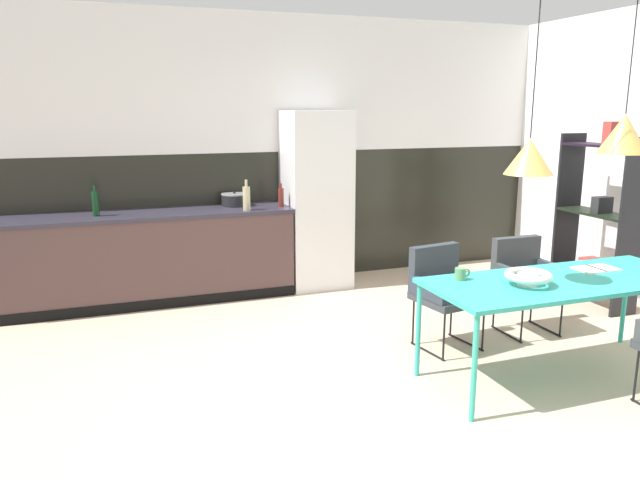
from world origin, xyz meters
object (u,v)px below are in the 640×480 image
object	(u,v)px
armchair_corner_seat	(524,272)
pendant_lamp_over_table_near	(529,156)
refrigerator_column	(316,200)
dining_table	(564,285)
bottle_wine_green	(95,203)
open_book	(596,269)
fruit_bowl	(528,277)
cooking_pot	(235,200)
armchair_facing_counter	(443,284)
bottle_spice_small	(281,197)
mug_dark_espresso	(461,274)
open_shelf_unit	(598,215)
bottle_oil_tall	(247,198)
pendant_lamp_over_table_far	(624,134)

from	to	relation	value
armchair_corner_seat	pendant_lamp_over_table_near	distance (m)	1.59
refrigerator_column	dining_table	size ratio (longest dim) A/B	0.94
bottle_wine_green	refrigerator_column	bearing A→B (deg)	0.97
bottle_wine_green	open_book	bearing A→B (deg)	-37.28
fruit_bowl	bottle_wine_green	xyz separation A→B (m)	(-2.73, 2.80, 0.23)
cooking_pot	armchair_facing_counter	bearing A→B (deg)	-59.80
cooking_pot	bottle_spice_small	distance (m)	0.49
mug_dark_espresso	fruit_bowl	bearing A→B (deg)	-37.11
pendant_lamp_over_table_near	refrigerator_column	bearing A→B (deg)	99.29
refrigerator_column	bottle_wine_green	size ratio (longest dim) A/B	6.42
open_book	bottle_wine_green	world-z (taller)	bottle_wine_green
refrigerator_column	armchair_facing_counter	distance (m)	2.07
armchair_corner_seat	mug_dark_espresso	size ratio (longest dim) A/B	6.83
open_shelf_unit	pendant_lamp_over_table_near	bearing A→B (deg)	-55.87
dining_table	pendant_lamp_over_table_near	xyz separation A→B (m)	(-0.40, -0.02, 0.91)
armchair_corner_seat	bottle_spice_small	distance (m)	2.50
cooking_pot	armchair_corner_seat	bearing A→B (deg)	-44.68
bottle_oil_tall	open_shelf_unit	size ratio (longest dim) A/B	0.17
pendant_lamp_over_table_near	open_book	bearing A→B (deg)	10.40
dining_table	bottle_oil_tall	xyz separation A→B (m)	(-1.66, 2.61, 0.34)
fruit_bowl	bottle_spice_small	size ratio (longest dim) A/B	1.28
bottle_oil_tall	open_shelf_unit	world-z (taller)	open_shelf_unit
refrigerator_column	bottle_wine_green	world-z (taller)	refrigerator_column
bottle_wine_green	armchair_corner_seat	bearing A→B (deg)	-28.80
mug_dark_espresso	open_shelf_unit	distance (m)	2.42
bottle_wine_green	bottle_spice_small	bearing A→B (deg)	-1.89
armchair_corner_seat	cooking_pot	world-z (taller)	cooking_pot
cooking_pot	pendant_lamp_over_table_far	distance (m)	3.69
bottle_wine_green	pendant_lamp_over_table_near	size ratio (longest dim) A/B	0.22
armchair_corner_seat	armchair_facing_counter	world-z (taller)	armchair_facing_counter
dining_table	fruit_bowl	distance (m)	0.36
dining_table	armchair_facing_counter	size ratio (longest dim) A/B	2.44
fruit_bowl	armchair_corner_seat	bearing A→B (deg)	52.43
armchair_corner_seat	open_book	bearing A→B (deg)	92.67
refrigerator_column	bottle_spice_small	xyz separation A→B (m)	(-0.42, -0.10, 0.06)
open_book	bottle_oil_tall	xyz separation A→B (m)	(-2.05, 2.49, 0.29)
armchair_facing_counter	pendant_lamp_over_table_far	xyz separation A→B (m)	(0.88, -0.81, 1.21)
cooking_pot	bottle_wine_green	xyz separation A→B (m)	(-1.36, -0.16, 0.06)
open_shelf_unit	fruit_bowl	bearing A→B (deg)	-54.80
armchair_corner_seat	fruit_bowl	size ratio (longest dim) A/B	2.57
armchair_facing_counter	bottle_oil_tall	xyz separation A→B (m)	(-1.18, 1.80, 0.51)
fruit_bowl	bottle_wine_green	distance (m)	3.92
armchair_facing_counter	fruit_bowl	bearing A→B (deg)	89.93
mug_dark_espresso	bottle_wine_green	size ratio (longest dim) A/B	0.40
refrigerator_column	open_book	xyz separation A→B (m)	(1.25, -2.68, -0.20)
open_book	pendant_lamp_over_table_near	xyz separation A→B (m)	(-0.79, -0.15, 0.86)
mug_dark_espresso	open_book	bearing A→B (deg)	-5.53
armchair_corner_seat	pendant_lamp_over_table_near	bearing A→B (deg)	49.92
pendant_lamp_over_table_near	mug_dark_espresso	bearing A→B (deg)	140.46
open_shelf_unit	pendant_lamp_over_table_far	xyz separation A→B (m)	(-1.09, -1.25, 0.84)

